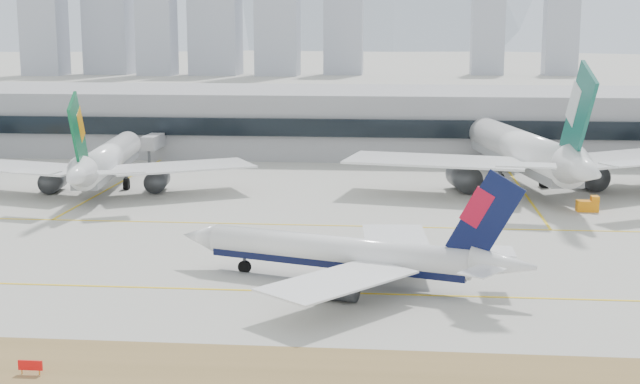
# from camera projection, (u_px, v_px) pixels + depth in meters

# --- Properties ---
(ground) EXTENTS (3000.00, 3000.00, 0.00)m
(ground) POSITION_uv_depth(u_px,v_px,m) (293.00, 280.00, 108.04)
(ground) COLOR gray
(ground) RESTS_ON ground
(taxiing_airliner) EXTENTS (43.84, 37.27, 15.12)m
(taxiing_airliner) POSITION_uv_depth(u_px,v_px,m) (349.00, 254.00, 105.44)
(taxiing_airliner) COLOR white
(taxiing_airliner) RESTS_ON ground
(widebody_eva) EXTENTS (56.50, 55.65, 20.27)m
(widebody_eva) POSITION_uv_depth(u_px,v_px,m) (106.00, 162.00, 165.61)
(widebody_eva) COLOR white
(widebody_eva) RESTS_ON ground
(widebody_cathay) EXTENTS (70.06, 69.49, 25.42)m
(widebody_cathay) POSITION_uv_depth(u_px,v_px,m) (525.00, 153.00, 167.22)
(widebody_cathay) COLOR white
(widebody_cathay) RESTS_ON ground
(terminal) EXTENTS (280.00, 43.10, 15.00)m
(terminal) POSITION_uv_depth(u_px,v_px,m) (350.00, 120.00, 219.06)
(terminal) COLOR gray
(terminal) RESTS_ON ground
(hold_sign_left) EXTENTS (2.20, 0.15, 1.35)m
(hold_sign_left) POSITION_uv_depth(u_px,v_px,m) (30.00, 366.00, 78.32)
(hold_sign_left) COLOR red
(hold_sign_left) RESTS_ON ground
(gse_c) EXTENTS (3.55, 2.00, 2.60)m
(gse_c) POSITION_uv_depth(u_px,v_px,m) (588.00, 205.00, 147.60)
(gse_c) COLOR orange
(gse_c) RESTS_ON ground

